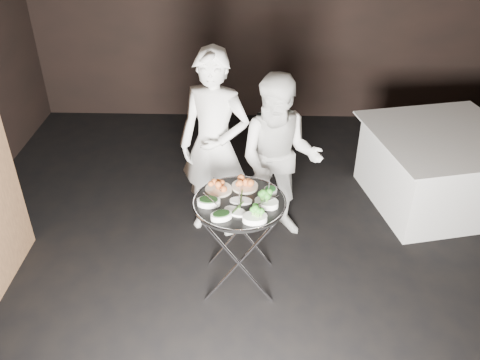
{
  "coord_description": "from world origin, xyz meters",
  "views": [
    {
      "loc": [
        -0.11,
        -3.0,
        3.12
      ],
      "look_at": [
        -0.21,
        0.35,
        0.95
      ],
      "focal_mm": 38.0,
      "sensor_mm": 36.0,
      "label": 1
    }
  ],
  "objects_px": {
    "waiter_left": "(215,146)",
    "waiter_right": "(279,159)",
    "serving_tray": "(239,203)",
    "dining_table": "(438,169)",
    "tray_stand": "(239,240)"
  },
  "relations": [
    {
      "from": "tray_stand",
      "to": "waiter_left",
      "type": "relative_size",
      "value": 0.46
    },
    {
      "from": "serving_tray",
      "to": "waiter_left",
      "type": "bearing_deg",
      "value": 107.65
    },
    {
      "from": "waiter_left",
      "to": "dining_table",
      "type": "distance_m",
      "value": 2.35
    },
    {
      "from": "tray_stand",
      "to": "waiter_right",
      "type": "height_order",
      "value": "waiter_right"
    },
    {
      "from": "waiter_left",
      "to": "waiter_right",
      "type": "bearing_deg",
      "value": 12.11
    },
    {
      "from": "serving_tray",
      "to": "waiter_left",
      "type": "distance_m",
      "value": 0.82
    },
    {
      "from": "serving_tray",
      "to": "dining_table",
      "type": "xyz_separation_m",
      "value": [
        1.99,
        1.27,
        -0.44
      ]
    },
    {
      "from": "tray_stand",
      "to": "waiter_left",
      "type": "distance_m",
      "value": 0.92
    },
    {
      "from": "waiter_left",
      "to": "dining_table",
      "type": "relative_size",
      "value": 1.3
    },
    {
      "from": "waiter_left",
      "to": "dining_table",
      "type": "xyz_separation_m",
      "value": [
        2.24,
        0.49,
        -0.5
      ]
    },
    {
      "from": "waiter_left",
      "to": "serving_tray",
      "type": "bearing_deg",
      "value": -55.78
    },
    {
      "from": "serving_tray",
      "to": "waiter_left",
      "type": "relative_size",
      "value": 0.41
    },
    {
      "from": "waiter_left",
      "to": "waiter_right",
      "type": "xyz_separation_m",
      "value": [
        0.58,
        -0.05,
        -0.1
      ]
    },
    {
      "from": "waiter_right",
      "to": "dining_table",
      "type": "distance_m",
      "value": 1.79
    },
    {
      "from": "waiter_left",
      "to": "waiter_right",
      "type": "distance_m",
      "value": 0.59
    }
  ]
}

